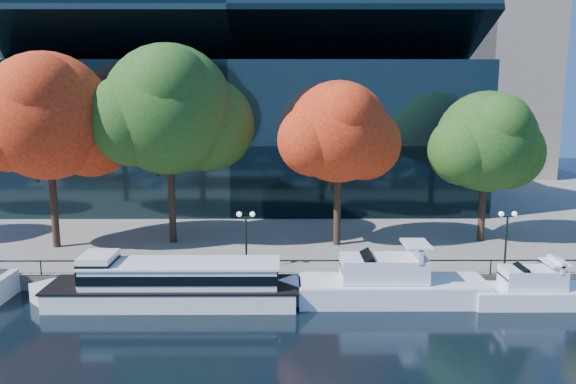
{
  "coord_description": "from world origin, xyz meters",
  "views": [
    {
      "loc": [
        1.28,
        -32.67,
        12.94
      ],
      "look_at": [
        1.48,
        8.0,
        5.75
      ],
      "focal_mm": 35.0,
      "sensor_mm": 36.0,
      "label": 1
    }
  ],
  "objects_px": {
    "cruiser_far": "(532,290)",
    "tree_3": "(341,134)",
    "tree_2": "(171,112)",
    "lamp_2": "(507,226)",
    "tree_1": "(50,119)",
    "cruiser_near": "(384,284)",
    "tree_4": "(489,144)",
    "lamp_1": "(246,227)",
    "tour_boat": "(167,283)"
  },
  "relations": [
    {
      "from": "lamp_2",
      "to": "cruiser_near",
      "type": "bearing_deg",
      "value": -158.03
    },
    {
      "from": "tree_4",
      "to": "lamp_1",
      "type": "height_order",
      "value": "tree_4"
    },
    {
      "from": "cruiser_near",
      "to": "lamp_2",
      "type": "bearing_deg",
      "value": 21.97
    },
    {
      "from": "tree_3",
      "to": "tree_4",
      "type": "distance_m",
      "value": 12.04
    },
    {
      "from": "tour_boat",
      "to": "tree_2",
      "type": "bearing_deg",
      "value": 98.1
    },
    {
      "from": "cruiser_near",
      "to": "lamp_1",
      "type": "xyz_separation_m",
      "value": [
        -8.88,
        3.61,
        2.81
      ]
    },
    {
      "from": "tour_boat",
      "to": "tree_3",
      "type": "bearing_deg",
      "value": 40.97
    },
    {
      "from": "tour_boat",
      "to": "tree_1",
      "type": "distance_m",
      "value": 17.13
    },
    {
      "from": "cruiser_near",
      "to": "lamp_2",
      "type": "xyz_separation_m",
      "value": [
        8.94,
        3.61,
        2.81
      ]
    },
    {
      "from": "tree_3",
      "to": "lamp_2",
      "type": "distance_m",
      "value": 13.81
    },
    {
      "from": "cruiser_far",
      "to": "lamp_1",
      "type": "relative_size",
      "value": 2.27
    },
    {
      "from": "tree_1",
      "to": "tree_3",
      "type": "relative_size",
      "value": 1.16
    },
    {
      "from": "tour_boat",
      "to": "cruiser_near",
      "type": "distance_m",
      "value": 13.55
    },
    {
      "from": "tree_2",
      "to": "lamp_2",
      "type": "bearing_deg",
      "value": -16.32
    },
    {
      "from": "tour_boat",
      "to": "lamp_1",
      "type": "xyz_separation_m",
      "value": [
        4.67,
        3.89,
        2.62
      ]
    },
    {
      "from": "cruiser_far",
      "to": "lamp_2",
      "type": "relative_size",
      "value": 2.27
    },
    {
      "from": "tree_1",
      "to": "cruiser_near",
      "type": "bearing_deg",
      "value": -21.04
    },
    {
      "from": "cruiser_near",
      "to": "tree_1",
      "type": "bearing_deg",
      "value": 158.96
    },
    {
      "from": "tour_boat",
      "to": "cruiser_near",
      "type": "relative_size",
      "value": 1.29
    },
    {
      "from": "cruiser_far",
      "to": "tree_1",
      "type": "bearing_deg",
      "value": 163.41
    },
    {
      "from": "cruiser_near",
      "to": "tree_1",
      "type": "height_order",
      "value": "tree_1"
    },
    {
      "from": "cruiser_near",
      "to": "tree_4",
      "type": "bearing_deg",
      "value": 47.74
    },
    {
      "from": "tree_1",
      "to": "lamp_2",
      "type": "relative_size",
      "value": 3.74
    },
    {
      "from": "tree_3",
      "to": "lamp_1",
      "type": "height_order",
      "value": "tree_3"
    },
    {
      "from": "tree_3",
      "to": "lamp_1",
      "type": "xyz_separation_m",
      "value": [
        -6.96,
        -6.21,
        -5.84
      ]
    },
    {
      "from": "tree_1",
      "to": "tree_3",
      "type": "distance_m",
      "value": 22.13
    },
    {
      "from": "tour_boat",
      "to": "tree_3",
      "type": "xyz_separation_m",
      "value": [
        11.63,
        10.1,
        8.46
      ]
    },
    {
      "from": "tree_2",
      "to": "tree_4",
      "type": "distance_m",
      "value": 25.26
    },
    {
      "from": "tour_boat",
      "to": "tree_1",
      "type": "height_order",
      "value": "tree_1"
    },
    {
      "from": "cruiser_far",
      "to": "lamp_1",
      "type": "distance_m",
      "value": 18.64
    },
    {
      "from": "tree_3",
      "to": "lamp_1",
      "type": "relative_size",
      "value": 3.21
    },
    {
      "from": "cruiser_far",
      "to": "tree_3",
      "type": "bearing_deg",
      "value": 136.4
    },
    {
      "from": "tour_boat",
      "to": "cruiser_near",
      "type": "height_order",
      "value": "cruiser_near"
    },
    {
      "from": "tour_boat",
      "to": "tree_4",
      "type": "bearing_deg",
      "value": 25.64
    },
    {
      "from": "tree_2",
      "to": "tree_3",
      "type": "xyz_separation_m",
      "value": [
        13.19,
        -0.83,
        -1.65
      ]
    },
    {
      "from": "tree_3",
      "to": "lamp_2",
      "type": "relative_size",
      "value": 3.21
    },
    {
      "from": "cruiser_near",
      "to": "tree_3",
      "type": "distance_m",
      "value": 13.22
    },
    {
      "from": "cruiser_far",
      "to": "tree_3",
      "type": "height_order",
      "value": "tree_3"
    },
    {
      "from": "tree_2",
      "to": "tree_4",
      "type": "height_order",
      "value": "tree_2"
    },
    {
      "from": "cruiser_far",
      "to": "tour_boat",
      "type": "bearing_deg",
      "value": 179.17
    },
    {
      "from": "lamp_1",
      "to": "lamp_2",
      "type": "distance_m",
      "value": 17.82
    },
    {
      "from": "cruiser_near",
      "to": "tree_2",
      "type": "height_order",
      "value": "tree_2"
    },
    {
      "from": "cruiser_near",
      "to": "tree_3",
      "type": "bearing_deg",
      "value": 101.06
    },
    {
      "from": "cruiser_near",
      "to": "tree_1",
      "type": "distance_m",
      "value": 27.55
    },
    {
      "from": "tree_1",
      "to": "tree_3",
      "type": "bearing_deg",
      "value": 1.51
    },
    {
      "from": "cruiser_far",
      "to": "tree_4",
      "type": "height_order",
      "value": "tree_4"
    },
    {
      "from": "tour_boat",
      "to": "tree_4",
      "type": "relative_size",
      "value": 1.39
    },
    {
      "from": "tour_boat",
      "to": "tree_2",
      "type": "height_order",
      "value": "tree_2"
    },
    {
      "from": "tree_3",
      "to": "tree_4",
      "type": "relative_size",
      "value": 1.06
    },
    {
      "from": "tree_2",
      "to": "lamp_2",
      "type": "distance_m",
      "value": 26.15
    }
  ]
}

